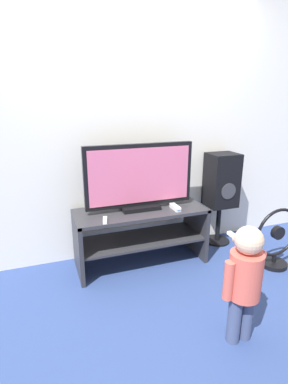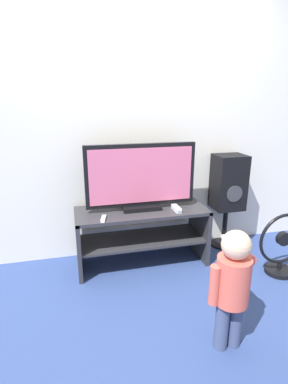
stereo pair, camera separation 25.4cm
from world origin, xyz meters
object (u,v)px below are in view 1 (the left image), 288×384
(television, at_px, (140,178))
(game_console, at_px, (175,207))
(child, at_px, (244,275))
(remote_primary, at_px, (105,220))
(speaker_tower, at_px, (221,183))
(floor_fan, at_px, (277,241))

(television, distance_m, game_console, 0.43)
(television, relative_size, child, 1.25)
(remote_primary, height_order, speaker_tower, speaker_tower)
(remote_primary, bearing_deg, child, -55.86)
(television, relative_size, game_console, 6.33)
(game_console, height_order, speaker_tower, speaker_tower)
(speaker_tower, distance_m, floor_fan, 0.79)
(child, xyz_separation_m, speaker_tower, (0.67, 1.28, 0.20))
(game_console, bearing_deg, child, -90.90)
(child, xyz_separation_m, floor_fan, (0.89, 0.65, -0.22))
(remote_primary, height_order, floor_fan, floor_fan)
(speaker_tower, bearing_deg, floor_fan, -70.33)
(floor_fan, bearing_deg, speaker_tower, 109.67)
(game_console, distance_m, child, 1.05)
(speaker_tower, bearing_deg, child, -117.55)
(speaker_tower, bearing_deg, game_console, -160.08)
(floor_fan, bearing_deg, remote_primary, 167.96)
(television, height_order, child, television)
(remote_primary, distance_m, child, 1.19)
(game_console, xyz_separation_m, child, (-0.02, -1.04, -0.09))
(game_console, relative_size, speaker_tower, 0.16)
(remote_primary, xyz_separation_m, child, (0.66, -0.98, -0.08))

